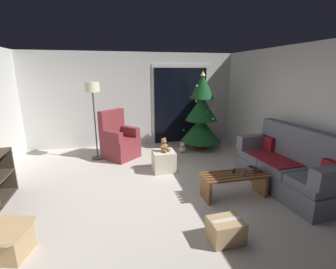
{
  "coord_description": "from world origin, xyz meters",
  "views": [
    {
      "loc": [
        -0.61,
        -3.55,
        2.01
      ],
      "look_at": [
        0.4,
        0.7,
        0.85
      ],
      "focal_mm": 25.54,
      "sensor_mm": 36.0,
      "label": 1
    }
  ],
  "objects_px": {
    "floor_lamp": "(93,95)",
    "teddy_bear_chestnut": "(164,146)",
    "remote_black": "(234,171)",
    "cell_phone": "(253,167)",
    "remote_graphite": "(243,173)",
    "book_stack": "(254,169)",
    "couch": "(289,167)",
    "armchair": "(119,141)",
    "cardboard_box_open_near_shelf": "(7,244)",
    "christmas_tree": "(201,116)",
    "ottoman": "(164,161)",
    "teddy_bear_cream_by_tree": "(182,148)",
    "cardboard_box_taped_mid_floor": "(226,230)",
    "coffee_table": "(234,181)"
  },
  "relations": [
    {
      "from": "armchair",
      "to": "ottoman",
      "type": "relative_size",
      "value": 2.57
    },
    {
      "from": "couch",
      "to": "ottoman",
      "type": "xyz_separation_m",
      "value": [
        -1.94,
        1.27,
        -0.19
      ]
    },
    {
      "from": "cardboard_box_taped_mid_floor",
      "to": "cardboard_box_open_near_shelf",
      "type": "bearing_deg",
      "value": 172.32
    },
    {
      "from": "cell_phone",
      "to": "teddy_bear_cream_by_tree",
      "type": "height_order",
      "value": "cell_phone"
    },
    {
      "from": "remote_graphite",
      "to": "floor_lamp",
      "type": "height_order",
      "value": "floor_lamp"
    },
    {
      "from": "remote_graphite",
      "to": "armchair",
      "type": "bearing_deg",
      "value": -29.18
    },
    {
      "from": "book_stack",
      "to": "ottoman",
      "type": "height_order",
      "value": "book_stack"
    },
    {
      "from": "cell_phone",
      "to": "ottoman",
      "type": "distance_m",
      "value": 1.79
    },
    {
      "from": "christmas_tree",
      "to": "cardboard_box_taped_mid_floor",
      "type": "bearing_deg",
      "value": -105.9
    },
    {
      "from": "floor_lamp",
      "to": "teddy_bear_chestnut",
      "type": "distance_m",
      "value": 2.0
    },
    {
      "from": "remote_black",
      "to": "cell_phone",
      "type": "height_order",
      "value": "cell_phone"
    },
    {
      "from": "floor_lamp",
      "to": "cardboard_box_taped_mid_floor",
      "type": "bearing_deg",
      "value": -63.53
    },
    {
      "from": "remote_black",
      "to": "cardboard_box_open_near_shelf",
      "type": "bearing_deg",
      "value": -133.14
    },
    {
      "from": "book_stack",
      "to": "floor_lamp",
      "type": "relative_size",
      "value": 0.14
    },
    {
      "from": "book_stack",
      "to": "floor_lamp",
      "type": "height_order",
      "value": "floor_lamp"
    },
    {
      "from": "christmas_tree",
      "to": "cardboard_box_taped_mid_floor",
      "type": "relative_size",
      "value": 4.76
    },
    {
      "from": "couch",
      "to": "cardboard_box_open_near_shelf",
      "type": "bearing_deg",
      "value": -171.19
    },
    {
      "from": "remote_graphite",
      "to": "cell_phone",
      "type": "bearing_deg",
      "value": -139.34
    },
    {
      "from": "coffee_table",
      "to": "book_stack",
      "type": "height_order",
      "value": "book_stack"
    },
    {
      "from": "christmas_tree",
      "to": "cardboard_box_open_near_shelf",
      "type": "relative_size",
      "value": 3.23
    },
    {
      "from": "remote_graphite",
      "to": "teddy_bear_chestnut",
      "type": "height_order",
      "value": "teddy_bear_chestnut"
    },
    {
      "from": "floor_lamp",
      "to": "couch",
      "type": "bearing_deg",
      "value": -35.21
    },
    {
      "from": "coffee_table",
      "to": "floor_lamp",
      "type": "bearing_deg",
      "value": 133.81
    },
    {
      "from": "armchair",
      "to": "cell_phone",
      "type": "bearing_deg",
      "value": -47.65
    },
    {
      "from": "teddy_bear_chestnut",
      "to": "couch",
      "type": "bearing_deg",
      "value": -33.07
    },
    {
      "from": "floor_lamp",
      "to": "teddy_bear_chestnut",
      "type": "relative_size",
      "value": 6.25
    },
    {
      "from": "remote_graphite",
      "to": "cardboard_box_taped_mid_floor",
      "type": "height_order",
      "value": "remote_graphite"
    },
    {
      "from": "cardboard_box_open_near_shelf",
      "to": "couch",
      "type": "bearing_deg",
      "value": 8.81
    },
    {
      "from": "cardboard_box_open_near_shelf",
      "to": "cardboard_box_taped_mid_floor",
      "type": "bearing_deg",
      "value": -7.68
    },
    {
      "from": "christmas_tree",
      "to": "floor_lamp",
      "type": "relative_size",
      "value": 1.13
    },
    {
      "from": "armchair",
      "to": "cardboard_box_open_near_shelf",
      "type": "relative_size",
      "value": 1.81
    },
    {
      "from": "cell_phone",
      "to": "cardboard_box_open_near_shelf",
      "type": "distance_m",
      "value": 3.52
    },
    {
      "from": "remote_graphite",
      "to": "christmas_tree",
      "type": "relative_size",
      "value": 0.08
    },
    {
      "from": "christmas_tree",
      "to": "ottoman",
      "type": "xyz_separation_m",
      "value": [
        -1.26,
        -1.21,
        -0.68
      ]
    },
    {
      "from": "book_stack",
      "to": "teddy_bear_chestnut",
      "type": "xyz_separation_m",
      "value": [
        -1.25,
        1.25,
        0.12
      ]
    },
    {
      "from": "book_stack",
      "to": "cardboard_box_taped_mid_floor",
      "type": "bearing_deg",
      "value": -134.69
    },
    {
      "from": "coffee_table",
      "to": "teddy_bear_chestnut",
      "type": "bearing_deg",
      "value": 124.68
    },
    {
      "from": "couch",
      "to": "cardboard_box_taped_mid_floor",
      "type": "distance_m",
      "value": 1.95
    },
    {
      "from": "floor_lamp",
      "to": "teddy_bear_chestnut",
      "type": "bearing_deg",
      "value": -38.04
    },
    {
      "from": "christmas_tree",
      "to": "armchair",
      "type": "distance_m",
      "value": 2.19
    },
    {
      "from": "cell_phone",
      "to": "christmas_tree",
      "type": "bearing_deg",
      "value": 70.88
    },
    {
      "from": "teddy_bear_chestnut",
      "to": "cardboard_box_taped_mid_floor",
      "type": "xyz_separation_m",
      "value": [
        0.27,
        -2.24,
        -0.4
      ]
    },
    {
      "from": "remote_black",
      "to": "floor_lamp",
      "type": "distance_m",
      "value": 3.42
    },
    {
      "from": "coffee_table",
      "to": "ottoman",
      "type": "distance_m",
      "value": 1.58
    },
    {
      "from": "remote_graphite",
      "to": "book_stack",
      "type": "relative_size",
      "value": 0.64
    },
    {
      "from": "teddy_bear_cream_by_tree",
      "to": "cardboard_box_taped_mid_floor",
      "type": "relative_size",
      "value": 0.67
    },
    {
      "from": "christmas_tree",
      "to": "teddy_bear_cream_by_tree",
      "type": "relative_size",
      "value": 7.08
    },
    {
      "from": "remote_black",
      "to": "remote_graphite",
      "type": "bearing_deg",
      "value": -18.58
    },
    {
      "from": "coffee_table",
      "to": "cell_phone",
      "type": "height_order",
      "value": "cell_phone"
    },
    {
      "from": "remote_graphite",
      "to": "couch",
      "type": "bearing_deg",
      "value": -153.77
    }
  ]
}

